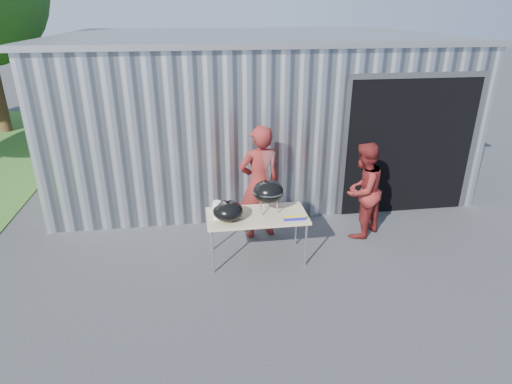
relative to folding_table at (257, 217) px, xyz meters
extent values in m
plane|color=#303032|center=(-0.29, -0.38, -0.71)|extent=(80.00, 80.00, 0.00)
cube|color=silver|center=(0.51, 4.32, 0.79)|extent=(8.00, 6.00, 3.00)
cube|color=slate|center=(0.51, 4.32, 2.34)|extent=(8.20, 6.20, 0.10)
cube|color=black|center=(3.01, 1.89, 0.54)|extent=(2.40, 1.20, 2.50)
cube|color=#4C4C51|center=(3.01, 1.32, 1.84)|extent=(2.52, 0.08, 0.10)
cube|color=tan|center=(0.00, 0.00, 0.02)|extent=(1.50, 0.75, 0.04)
cylinder|color=silver|center=(-0.69, -0.32, -0.35)|extent=(0.03, 0.03, 0.71)
cylinder|color=silver|center=(0.69, -0.32, -0.35)|extent=(0.03, 0.03, 0.71)
cylinder|color=silver|center=(-0.69, 0.32, -0.35)|extent=(0.03, 0.03, 0.71)
cylinder|color=silver|center=(0.69, 0.32, -0.35)|extent=(0.03, 0.03, 0.71)
ellipsoid|color=black|center=(0.18, 0.06, 0.38)|extent=(0.46, 0.46, 0.34)
cylinder|color=silver|center=(0.18, 0.06, 0.39)|extent=(0.47, 0.47, 0.02)
cylinder|color=silver|center=(0.18, 0.06, 0.41)|extent=(0.44, 0.44, 0.01)
cylinder|color=silver|center=(0.18, 0.20, 0.16)|extent=(0.02, 0.02, 0.24)
cylinder|color=silver|center=(0.06, -0.01, 0.16)|extent=(0.02, 0.02, 0.24)
cylinder|color=silver|center=(0.30, -0.01, 0.16)|extent=(0.02, 0.02, 0.24)
cylinder|color=#C56C47|center=(0.04, 0.06, 0.42)|extent=(0.02, 0.14, 0.02)
cylinder|color=#C56C47|center=(0.07, 0.06, 0.42)|extent=(0.02, 0.14, 0.02)
cylinder|color=#C56C47|center=(0.10, 0.06, 0.42)|extent=(0.02, 0.14, 0.02)
cylinder|color=#C56C47|center=(0.14, 0.06, 0.42)|extent=(0.02, 0.14, 0.02)
cylinder|color=#C56C47|center=(0.17, 0.06, 0.42)|extent=(0.02, 0.14, 0.02)
cylinder|color=#C56C47|center=(0.20, 0.06, 0.42)|extent=(0.02, 0.14, 0.02)
cylinder|color=#C56C47|center=(0.23, 0.06, 0.42)|extent=(0.02, 0.14, 0.02)
cylinder|color=#C56C47|center=(0.26, 0.06, 0.42)|extent=(0.02, 0.14, 0.02)
cylinder|color=#C56C47|center=(0.30, 0.06, 0.42)|extent=(0.02, 0.14, 0.02)
cylinder|color=#C56C47|center=(0.33, 0.06, 0.42)|extent=(0.02, 0.14, 0.02)
cone|color=silver|center=(0.18, 0.06, 0.71)|extent=(0.20, 0.20, 0.55)
ellipsoid|color=black|center=(-0.44, -0.10, 0.18)|extent=(0.44, 0.44, 0.29)
cylinder|color=black|center=(-0.44, -0.10, 0.34)|extent=(0.05, 0.05, 0.03)
cylinder|color=white|center=(-0.59, -0.05, 0.18)|extent=(0.12, 0.12, 0.28)
cube|color=white|center=(-0.55, 0.19, 0.09)|extent=(0.20, 0.15, 0.10)
cube|color=#181795|center=(0.52, -0.25, 0.07)|extent=(0.32, 0.05, 0.05)
cube|color=yellow|center=(0.52, -0.25, 0.10)|extent=(0.32, 0.05, 0.01)
imported|color=maroon|center=(0.16, 0.74, 0.25)|extent=(0.78, 0.60, 1.92)
imported|color=maroon|center=(1.85, 0.51, 0.11)|extent=(1.01, 0.98, 1.64)
camera|label=1|loc=(-0.84, -5.68, 2.87)|focal=30.00mm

